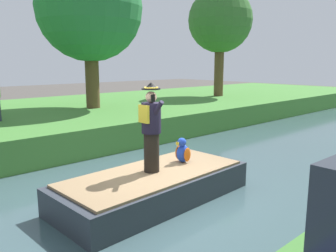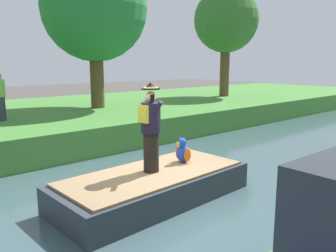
{
  "view_description": "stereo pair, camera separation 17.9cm",
  "coord_description": "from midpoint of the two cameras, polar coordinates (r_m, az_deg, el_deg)",
  "views": [
    {
      "loc": [
        5.25,
        -4.57,
        2.95
      ],
      "look_at": [
        -0.08,
        0.3,
        1.61
      ],
      "focal_mm": 36.68,
      "sensor_mm": 36.0,
      "label": 1
    },
    {
      "loc": [
        5.36,
        -4.43,
        2.95
      ],
      "look_at": [
        -0.08,
        0.3,
        1.61
      ],
      "focal_mm": 36.68,
      "sensor_mm": 36.0,
      "label": 2
    }
  ],
  "objects": [
    {
      "name": "boat",
      "position": [
        7.31,
        -3.07,
        -9.9
      ],
      "size": [
        1.97,
        4.27,
        0.61
      ],
      "color": "#333842",
      "rests_on": "canal_water"
    },
    {
      "name": "tree_broad",
      "position": [
        15.3,
        -13.27,
        18.49
      ],
      "size": [
        4.39,
        4.39,
        6.35
      ],
      "color": "brown",
      "rests_on": "grass_bank_near"
    },
    {
      "name": "canal_water",
      "position": [
        7.54,
        -2.03,
        -12.11
      ],
      "size": [
        7.19,
        48.0,
        0.1
      ],
      "primitive_type": "cube",
      "color": "#3D565B",
      "rests_on": "ground"
    },
    {
      "name": "person_pirate",
      "position": [
        7.0,
        -3.53,
        -0.32
      ],
      "size": [
        0.61,
        0.42,
        1.85
      ],
      "rotation": [
        0.0,
        0.0,
        0.13
      ],
      "color": "black",
      "rests_on": "boat"
    },
    {
      "name": "tree_slender",
      "position": [
        20.52,
        8.41,
        16.87
      ],
      "size": [
        3.63,
        3.63,
        6.11
      ],
      "color": "brown",
      "rests_on": "grass_bank_near"
    },
    {
      "name": "grass_bank_near",
      "position": [
        14.92,
        -24.3,
        0.16
      ],
      "size": [
        10.23,
        48.0,
        1.02
      ],
      "primitive_type": "cube",
      "color": "#478438",
      "rests_on": "ground"
    },
    {
      "name": "parrot_plush",
      "position": [
        7.81,
        1.8,
        -4.28
      ],
      "size": [
        0.36,
        0.35,
        0.57
      ],
      "color": "blue",
      "rests_on": "boat"
    },
    {
      "name": "ground_plane",
      "position": [
        7.55,
        -2.03,
        -12.46
      ],
      "size": [
        80.0,
        80.0,
        0.0
      ],
      "primitive_type": "plane",
      "color": "#4C4742"
    }
  ]
}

